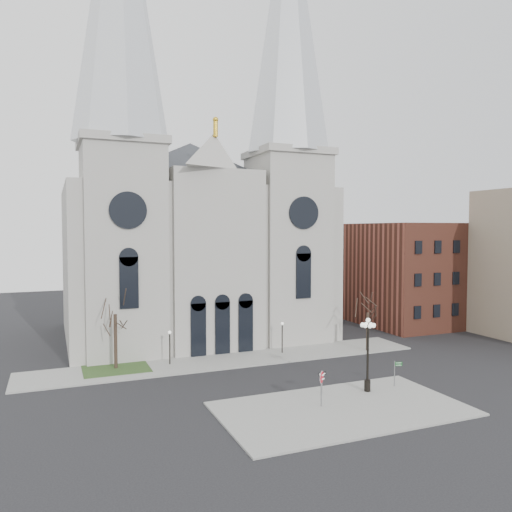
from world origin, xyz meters
name	(u,v)px	position (x,y,z in m)	size (l,w,h in m)	color
ground	(276,394)	(0.00, 0.00, 0.00)	(160.00, 160.00, 0.00)	black
sidewalk_near	(342,409)	(3.00, -5.00, 0.07)	(18.00, 10.00, 0.14)	gray
sidewalk_far	(230,360)	(0.00, 11.00, 0.07)	(40.00, 6.00, 0.14)	gray
grass_patch	(116,369)	(-11.00, 12.00, 0.09)	(6.00, 5.00, 0.18)	#2B431C
cathedral	(197,185)	(0.00, 22.86, 18.48)	(33.00, 26.66, 54.00)	#9F9D94
bg_building_brick	(403,273)	(30.00, 22.00, 7.00)	(14.00, 18.00, 14.00)	brown
tree_left	(115,311)	(-11.00, 12.00, 5.58)	(3.20, 3.20, 7.50)	black
tree_right	(368,310)	(15.00, 9.00, 4.47)	(3.20, 3.20, 6.00)	black
ped_lamp_left	(170,342)	(-6.00, 11.50, 2.33)	(0.32, 0.32, 3.26)	black
ped_lamp_right	(282,332)	(6.00, 11.50, 2.33)	(0.32, 0.32, 3.26)	black
stop_sign	(321,381)	(1.78, -4.13, 2.02)	(0.90, 0.37, 2.65)	slate
globe_lamp	(368,345)	(6.93, -2.54, 3.87)	(1.60, 1.60, 5.94)	black
one_way_sign	(322,378)	(3.17, -1.80, 1.42)	(0.79, 0.26, 1.86)	slate
street_name_sign	(396,371)	(9.85, -2.33, 1.39)	(0.65, 0.25, 2.10)	slate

